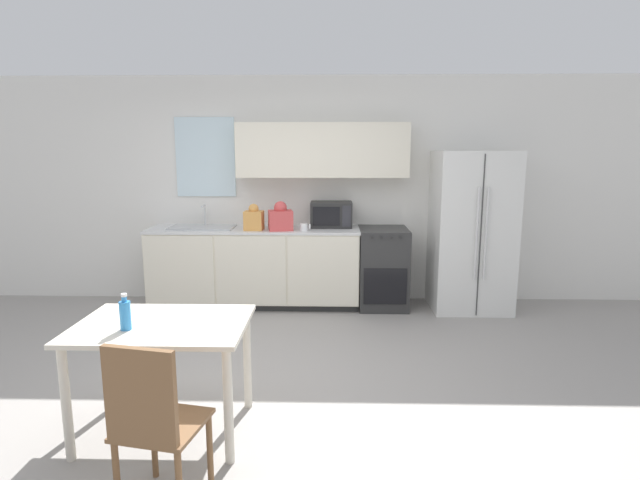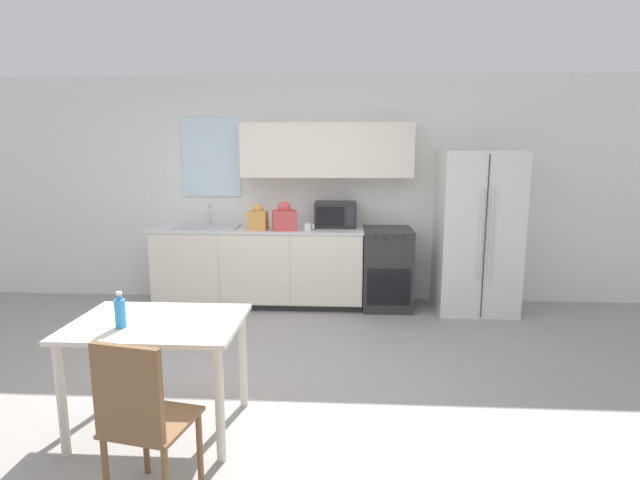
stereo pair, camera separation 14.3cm
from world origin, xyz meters
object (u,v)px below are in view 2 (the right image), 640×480
at_px(oven_range, 387,268).
at_px(dining_table, 158,338).
at_px(drink_bottle, 120,312).
at_px(microwave, 336,215).
at_px(dining_chair_near, 140,414).
at_px(refrigerator, 477,232).
at_px(coffee_mug, 308,227).

relative_size(oven_range, dining_table, 0.87).
bearing_deg(drink_bottle, oven_range, 57.01).
xyz_separation_m(microwave, dining_chair_near, (-0.87, -3.62, -0.55)).
distance_m(refrigerator, microwave, 1.63).
height_order(oven_range, coffee_mug, coffee_mug).
bearing_deg(drink_bottle, coffee_mug, 70.80).
distance_m(refrigerator, drink_bottle, 4.01).
xyz_separation_m(coffee_mug, drink_bottle, (-0.94, -2.71, -0.13)).
xyz_separation_m(microwave, dining_table, (-1.07, -2.85, -0.45)).
xyz_separation_m(coffee_mug, dining_chair_near, (-0.57, -3.35, -0.44)).
bearing_deg(oven_range, dining_table, -121.60).
bearing_deg(coffee_mug, dining_chair_near, -99.69).
height_order(refrigerator, coffee_mug, refrigerator).
bearing_deg(refrigerator, drink_bottle, -135.44).
xyz_separation_m(dining_table, drink_bottle, (-0.18, -0.13, 0.21)).
relative_size(coffee_mug, dining_table, 0.11).
height_order(oven_range, refrigerator, refrigerator).
distance_m(microwave, dining_table, 3.08).
relative_size(oven_range, microwave, 1.92).
bearing_deg(oven_range, coffee_mug, -170.82).
xyz_separation_m(refrigerator, dining_chair_near, (-2.49, -3.45, -0.38)).
bearing_deg(dining_table, microwave, 69.42).
height_order(microwave, dining_table, microwave).
height_order(refrigerator, dining_table, refrigerator).
xyz_separation_m(oven_range, coffee_mug, (-0.91, -0.15, 0.51)).
relative_size(dining_table, dining_chair_near, 1.16).
bearing_deg(coffee_mug, oven_range, 9.18).
xyz_separation_m(refrigerator, dining_table, (-2.68, -2.69, -0.28)).
height_order(microwave, dining_chair_near, microwave).
bearing_deg(coffee_mug, microwave, 41.60).
distance_m(refrigerator, dining_chair_near, 4.27).
bearing_deg(dining_table, dining_chair_near, -75.58).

